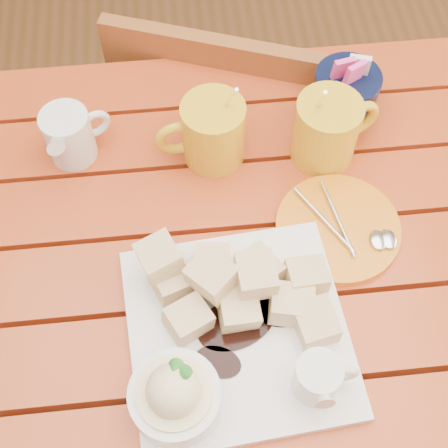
{
  "coord_description": "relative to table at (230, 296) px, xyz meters",
  "views": [
    {
      "loc": [
        -0.05,
        -0.38,
        1.51
      ],
      "look_at": [
        -0.01,
        0.02,
        0.82
      ],
      "focal_mm": 50.0,
      "sensor_mm": 36.0,
      "label": 1
    }
  ],
  "objects": [
    {
      "name": "ground",
      "position": [
        0.0,
        -0.0,
        -0.64
      ],
      "size": [
        5.0,
        5.0,
        0.0
      ],
      "primitive_type": "plane",
      "color": "#583519",
      "rests_on": "ground"
    },
    {
      "name": "table",
      "position": [
        0.0,
        0.0,
        0.0
      ],
      "size": [
        1.2,
        0.79,
        0.75
      ],
      "color": "#A03C14",
      "rests_on": "ground"
    },
    {
      "name": "dessert_plate",
      "position": [
        -0.02,
        -0.12,
        0.14
      ],
      "size": [
        0.29,
        0.29,
        0.11
      ],
      "rotation": [
        0.0,
        0.0,
        0.08
      ],
      "color": "white",
      "rests_on": "table"
    },
    {
      "name": "coffee_mug_left",
      "position": [
        -0.01,
        0.19,
        0.16
      ],
      "size": [
        0.13,
        0.09,
        0.16
      ],
      "rotation": [
        0.0,
        0.0,
        0.13
      ],
      "color": "gold",
      "rests_on": "table"
    },
    {
      "name": "coffee_mug_right",
      "position": [
        0.16,
        0.18,
        0.16
      ],
      "size": [
        0.13,
        0.1,
        0.16
      ],
      "rotation": [
        0.0,
        0.0,
        0.31
      ],
      "color": "gold",
      "rests_on": "table"
    },
    {
      "name": "cream_pitcher",
      "position": [
        -0.21,
        0.21,
        0.15
      ],
      "size": [
        0.1,
        0.09,
        0.09
      ],
      "rotation": [
        0.0,
        0.0,
        0.41
      ],
      "color": "white",
      "rests_on": "table"
    },
    {
      "name": "sugar_caddy",
      "position": [
        0.21,
        0.26,
        0.15
      ],
      "size": [
        0.1,
        0.1,
        0.11
      ],
      "color": "black",
      "rests_on": "table"
    },
    {
      "name": "orange_saucer",
      "position": [
        0.16,
        0.04,
        0.11
      ],
      "size": [
        0.18,
        0.18,
        0.02
      ],
      "rotation": [
        0.0,
        0.0,
        0.33
      ],
      "color": "orange",
      "rests_on": "table"
    },
    {
      "name": "chair_far",
      "position": [
        0.04,
        0.47,
        -0.19
      ],
      "size": [
        0.49,
        0.49,
        0.8
      ],
      "rotation": [
        0.0,
        0.0,
        2.79
      ],
      "color": "brown",
      "rests_on": "ground"
    }
  ]
}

